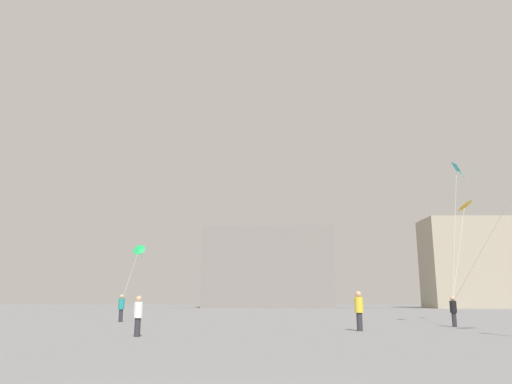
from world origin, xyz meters
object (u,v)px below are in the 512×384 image
(kite_emerald_diamond, at_px, (139,250))
(building_centre_hall, at_px, (469,263))
(person_in_white, at_px, (138,314))
(person_in_teal, at_px, (121,307))
(person_in_yellow, at_px, (359,309))
(building_left_hall, at_px, (269,268))
(kite_cyan_delta, at_px, (457,170))
(kite_amber_diamond, at_px, (464,205))
(person_in_black, at_px, (453,310))

(kite_emerald_diamond, relative_size, building_centre_hall, 0.36)
(person_in_white, relative_size, person_in_teal, 0.89)
(person_in_yellow, relative_size, building_left_hall, 0.07)
(kite_cyan_delta, relative_size, building_centre_hall, 0.54)
(building_left_hall, bearing_deg, person_in_white, -92.70)
(person_in_teal, bearing_deg, person_in_yellow, 16.82)
(kite_amber_diamond, bearing_deg, person_in_teal, -175.56)
(person_in_yellow, relative_size, person_in_teal, 1.03)
(kite_emerald_diamond, distance_m, kite_amber_diamond, 24.97)
(person_in_white, bearing_deg, person_in_black, -83.88)
(kite_emerald_diamond, distance_m, building_left_hall, 58.72)
(person_in_black, height_order, building_left_hall, building_left_hall)
(person_in_white, distance_m, kite_cyan_delta, 21.61)
(kite_emerald_diamond, height_order, building_centre_hall, building_centre_hall)
(person_in_white, bearing_deg, building_centre_hall, -50.99)
(building_centre_hall, bearing_deg, person_in_teal, -127.96)
(person_in_yellow, bearing_deg, person_in_black, -91.98)
(person_in_white, relative_size, kite_amber_diamond, 0.20)
(person_in_black, bearing_deg, building_centre_hall, 131.26)
(person_in_yellow, height_order, building_centre_hall, building_centre_hall)
(person_in_yellow, bearing_deg, building_centre_hall, -60.51)
(person_in_white, height_order, building_left_hall, building_left_hall)
(person_in_teal, bearing_deg, building_centre_hall, 101.27)
(person_in_teal, xyz_separation_m, building_left_hall, (8.62, 63.20, 6.46))
(building_left_hall, relative_size, building_centre_hall, 1.57)
(person_in_teal, height_order, building_centre_hall, building_centre_hall)
(person_in_teal, relative_size, kite_emerald_diamond, 0.32)
(person_in_black, xyz_separation_m, building_left_hall, (-11.65, 68.52, 6.55))
(person_in_yellow, relative_size, building_centre_hall, 0.12)
(kite_emerald_diamond, bearing_deg, person_in_teal, -84.45)
(person_in_white, distance_m, kite_emerald_diamond, 19.91)
(person_in_yellow, height_order, kite_cyan_delta, kite_cyan_delta)
(person_in_black, xyz_separation_m, building_centre_hall, (24.35, 62.52, 7.03))
(person_in_white, distance_m, kite_amber_diamond, 25.46)
(person_in_white, xyz_separation_m, kite_cyan_delta, (16.97, 10.30, 8.54))
(kite_cyan_delta, bearing_deg, person_in_black, -127.17)
(kite_amber_diamond, bearing_deg, person_in_yellow, -130.77)
(building_left_hall, bearing_deg, building_centre_hall, -9.47)
(person_in_yellow, xyz_separation_m, kite_amber_diamond, (9.56, 11.09, 7.08))
(kite_emerald_diamond, relative_size, kite_amber_diamond, 0.70)
(person_in_teal, relative_size, building_centre_hall, 0.11)
(kite_emerald_diamond, bearing_deg, person_in_white, -73.48)
(person_in_black, bearing_deg, person_in_yellow, -83.30)
(person_in_black, bearing_deg, kite_emerald_diamond, -144.37)
(person_in_yellow, bearing_deg, person_in_white, 77.42)
(kite_amber_diamond, height_order, building_centre_hall, building_centre_hall)
(kite_emerald_diamond, distance_m, building_centre_hall, 68.87)
(person_in_black, height_order, building_centre_hall, building_centre_hall)
(kite_amber_diamond, xyz_separation_m, building_left_hall, (-15.47, 61.33, -0.64))
(person_in_white, bearing_deg, building_left_hall, -24.38)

